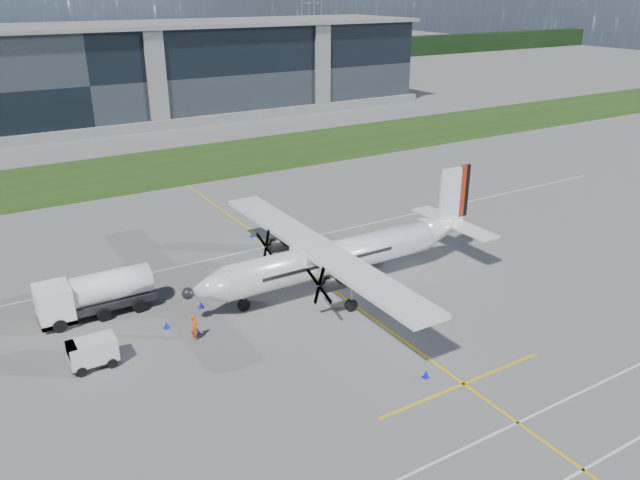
# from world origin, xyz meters

# --- Properties ---
(ground) EXTENTS (400.00, 400.00, 0.00)m
(ground) POSITION_xyz_m (0.00, 40.00, 0.00)
(ground) COLOR #5E5C59
(ground) RESTS_ON ground
(grass_strip) EXTENTS (400.00, 18.00, 0.04)m
(grass_strip) POSITION_xyz_m (0.00, 48.00, 0.02)
(grass_strip) COLOR #213F11
(grass_strip) RESTS_ON ground
(terminal_building) EXTENTS (120.00, 20.00, 15.00)m
(terminal_building) POSITION_xyz_m (0.00, 80.00, 7.50)
(terminal_building) COLOR black
(terminal_building) RESTS_ON ground
(tree_line) EXTENTS (400.00, 6.00, 6.00)m
(tree_line) POSITION_xyz_m (0.00, 140.00, 3.00)
(tree_line) COLOR black
(tree_line) RESTS_ON ground
(pylon_east) EXTENTS (9.00, 4.60, 30.00)m
(pylon_east) POSITION_xyz_m (85.00, 150.00, 15.00)
(pylon_east) COLOR gray
(pylon_east) RESTS_ON ground
(yellow_taxiway_centerline) EXTENTS (0.20, 70.00, 0.01)m
(yellow_taxiway_centerline) POSITION_xyz_m (3.00, 10.00, 0.01)
(yellow_taxiway_centerline) COLOR yellow
(yellow_taxiway_centerline) RESTS_ON ground
(turboprop_aircraft) EXTENTS (24.64, 25.55, 7.67)m
(turboprop_aircraft) POSITION_xyz_m (4.19, 8.49, 3.83)
(turboprop_aircraft) COLOR white
(turboprop_aircraft) RESTS_ON ground
(fuel_tanker_truck) EXTENTS (8.06, 2.62, 3.02)m
(fuel_tanker_truck) POSITION_xyz_m (-13.45, 13.22, 1.51)
(fuel_tanker_truck) COLOR white
(fuel_tanker_truck) RESTS_ON ground
(baggage_tug) EXTENTS (2.92, 1.75, 1.75)m
(baggage_tug) POSITION_xyz_m (-14.57, 6.89, 0.88)
(baggage_tug) COLOR silver
(baggage_tug) RESTS_ON ground
(ground_crew_person) EXTENTS (0.65, 0.87, 2.05)m
(ground_crew_person) POSITION_xyz_m (-8.34, 6.62, 1.02)
(ground_crew_person) COLOR #F25907
(ground_crew_person) RESTS_ON ground
(safety_cone_stbdwing) EXTENTS (0.36, 0.36, 0.50)m
(safety_cone_stbdwing) POSITION_xyz_m (2.45, 20.79, 0.25)
(safety_cone_stbdwing) COLOR #0B15C7
(safety_cone_stbdwing) RESTS_ON ground
(safety_cone_nose_stbd) EXTENTS (0.36, 0.36, 0.50)m
(safety_cone_nose_stbd) POSITION_xyz_m (-6.44, 10.44, 0.25)
(safety_cone_nose_stbd) COLOR #0B15C7
(safety_cone_nose_stbd) RESTS_ON ground
(safety_cone_nose_port) EXTENTS (0.36, 0.36, 0.50)m
(safety_cone_nose_port) POSITION_xyz_m (-7.97, 7.23, 0.25)
(safety_cone_nose_port) COLOR #0B15C7
(safety_cone_nose_port) RESTS_ON ground
(safety_cone_portwing) EXTENTS (0.36, 0.36, 0.50)m
(safety_cone_portwing) POSITION_xyz_m (1.58, -4.37, 0.25)
(safety_cone_portwing) COLOR #0B15C7
(safety_cone_portwing) RESTS_ON ground
(safety_cone_fwd) EXTENTS (0.36, 0.36, 0.50)m
(safety_cone_fwd) POSITION_xyz_m (-9.44, 8.94, 0.25)
(safety_cone_fwd) COLOR #0B15C7
(safety_cone_fwd) RESTS_ON ground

